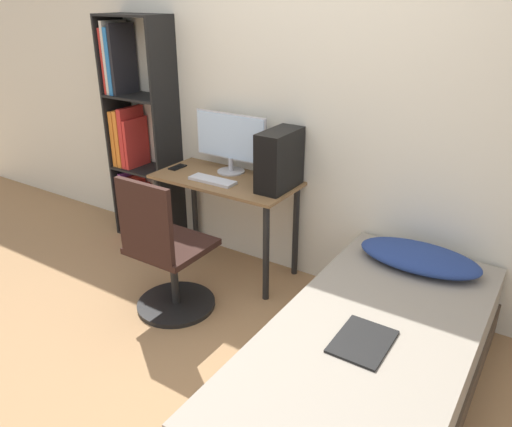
{
  "coord_description": "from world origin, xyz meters",
  "views": [
    {
      "loc": [
        1.53,
        -1.42,
        1.93
      ],
      "look_at": [
        0.08,
        0.8,
        0.75
      ],
      "focal_mm": 35.0,
      "sensor_mm": 36.0,
      "label": 1
    }
  ],
  "objects_px": {
    "monitor": "(230,140)",
    "keyboard": "(212,180)",
    "pc_tower": "(280,160)",
    "bookshelf": "(134,136)",
    "office_chair": "(167,262)",
    "bed": "(368,368)"
  },
  "relations": [
    {
      "from": "bookshelf",
      "to": "office_chair",
      "type": "bearing_deg",
      "value": -37.27
    },
    {
      "from": "monitor",
      "to": "pc_tower",
      "type": "bearing_deg",
      "value": -11.07
    },
    {
      "from": "office_chair",
      "to": "keyboard",
      "type": "height_order",
      "value": "office_chair"
    },
    {
      "from": "monitor",
      "to": "bed",
      "type": "bearing_deg",
      "value": -31.14
    },
    {
      "from": "bed",
      "to": "pc_tower",
      "type": "distance_m",
      "value": 1.44
    },
    {
      "from": "bookshelf",
      "to": "monitor",
      "type": "distance_m",
      "value": 0.95
    },
    {
      "from": "bed",
      "to": "monitor",
      "type": "height_order",
      "value": "monitor"
    },
    {
      "from": "bed",
      "to": "keyboard",
      "type": "bearing_deg",
      "value": 156.1
    },
    {
      "from": "bookshelf",
      "to": "bed",
      "type": "relative_size",
      "value": 0.9
    },
    {
      "from": "bed",
      "to": "keyboard",
      "type": "height_order",
      "value": "keyboard"
    },
    {
      "from": "keyboard",
      "to": "monitor",
      "type": "bearing_deg",
      "value": 92.96
    },
    {
      "from": "keyboard",
      "to": "bed",
      "type": "bearing_deg",
      "value": -23.9
    },
    {
      "from": "office_chair",
      "to": "bed",
      "type": "bearing_deg",
      "value": -3.11
    },
    {
      "from": "office_chair",
      "to": "pc_tower",
      "type": "xyz_separation_m",
      "value": [
        0.4,
        0.71,
        0.55
      ]
    },
    {
      "from": "office_chair",
      "to": "pc_tower",
      "type": "height_order",
      "value": "pc_tower"
    },
    {
      "from": "bed",
      "to": "pc_tower",
      "type": "height_order",
      "value": "pc_tower"
    },
    {
      "from": "pc_tower",
      "to": "bookshelf",
      "type": "bearing_deg",
      "value": 177.72
    },
    {
      "from": "bookshelf",
      "to": "bed",
      "type": "height_order",
      "value": "bookshelf"
    },
    {
      "from": "bookshelf",
      "to": "office_chair",
      "type": "xyz_separation_m",
      "value": [
        1.01,
        -0.77,
        -0.5
      ]
    },
    {
      "from": "bookshelf",
      "to": "bed",
      "type": "distance_m",
      "value": 2.62
    },
    {
      "from": "monitor",
      "to": "pc_tower",
      "type": "distance_m",
      "value": 0.47
    },
    {
      "from": "monitor",
      "to": "keyboard",
      "type": "xyz_separation_m",
      "value": [
        0.01,
        -0.24,
        -0.23
      ]
    }
  ]
}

